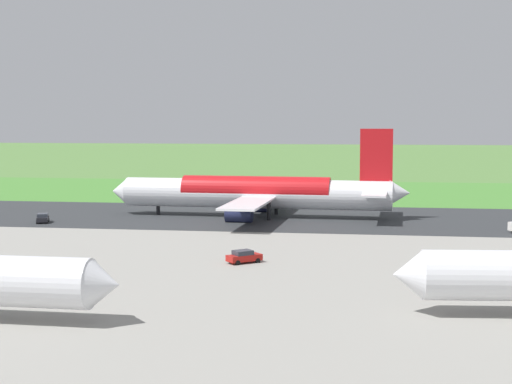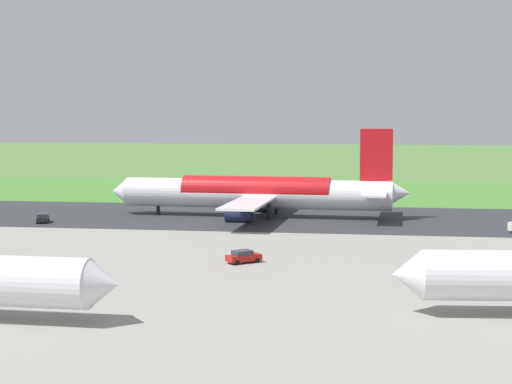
# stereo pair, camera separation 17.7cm
# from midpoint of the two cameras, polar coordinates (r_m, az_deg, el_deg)

# --- Properties ---
(ground_plane) EXTENTS (800.00, 800.00, 0.00)m
(ground_plane) POSITION_cam_midpoint_polar(r_m,az_deg,el_deg) (139.63, -1.69, -1.81)
(ground_plane) COLOR #547F3D
(runway_asphalt) EXTENTS (600.00, 37.69, 0.06)m
(runway_asphalt) POSITION_cam_midpoint_polar(r_m,az_deg,el_deg) (139.63, -1.69, -1.80)
(runway_asphalt) COLOR #2D3033
(runway_asphalt) RESTS_ON ground
(apron_concrete) EXTENTS (440.00, 110.00, 0.05)m
(apron_concrete) POSITION_cam_midpoint_polar(r_m,az_deg,el_deg) (73.26, -11.49, -8.52)
(apron_concrete) COLOR gray
(apron_concrete) RESTS_ON ground
(grass_verge_foreground) EXTENTS (600.00, 80.00, 0.04)m
(grass_verge_foreground) POSITION_cam_midpoint_polar(r_m,az_deg,el_deg) (180.69, 0.66, -0.16)
(grass_verge_foreground) COLOR #478534
(grass_verge_foreground) RESTS_ON ground
(airliner_main) EXTENTS (54.10, 44.21, 15.88)m
(airliner_main) POSITION_cam_midpoint_polar(r_m,az_deg,el_deg) (138.40, 0.19, -0.06)
(airliner_main) COLOR white
(airliner_main) RESTS_ON ground
(service_car_followme) EXTENTS (4.39, 4.06, 1.62)m
(service_car_followme) POSITION_cam_midpoint_polar(r_m,az_deg,el_deg) (94.67, -0.88, -4.75)
(service_car_followme) COLOR #B21914
(service_car_followme) RESTS_ON ground
(service_car_ops) EXTENTS (3.08, 4.56, 1.62)m
(service_car_ops) POSITION_cam_midpoint_polar(r_m,az_deg,el_deg) (135.99, -15.32, -1.84)
(service_car_ops) COLOR black
(service_car_ops) RESTS_ON ground
(no_stopping_sign) EXTENTS (0.60, 0.10, 2.85)m
(no_stopping_sign) POSITION_cam_midpoint_polar(r_m,az_deg,el_deg) (182.46, -4.89, 0.39)
(no_stopping_sign) COLOR slate
(no_stopping_sign) RESTS_ON ground
(traffic_cone_orange) EXTENTS (0.40, 0.40, 0.55)m
(traffic_cone_orange) POSITION_cam_midpoint_polar(r_m,az_deg,el_deg) (187.32, -6.25, 0.08)
(traffic_cone_orange) COLOR orange
(traffic_cone_orange) RESTS_ON ground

